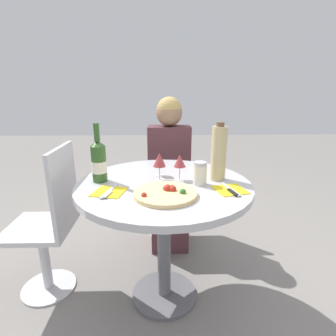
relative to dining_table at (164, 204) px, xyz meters
name	(u,v)px	position (x,y,z in m)	size (l,w,h in m)	color
ground_plane	(164,295)	(0.00, 0.00, -0.65)	(12.00, 12.00, 0.00)	gray
dining_table	(164,204)	(0.00, 0.00, 0.00)	(0.97, 0.97, 0.77)	slate
chair_behind_diner	(169,183)	(0.05, 0.81, -0.18)	(0.38, 0.38, 0.96)	silver
seated_diner	(169,177)	(0.05, 0.67, -0.07)	(0.35, 0.41, 1.22)	#512D33
chair_empty_side	(51,225)	(-0.70, 0.09, -0.18)	(0.38, 0.38, 0.96)	silver
pizza_large	(166,193)	(0.01, -0.19, 0.14)	(0.31, 0.31, 0.05)	#E5C17F
wine_bottle	(99,161)	(-0.36, 0.03, 0.25)	(0.08, 0.08, 0.33)	#2D5623
tall_carafe	(219,153)	(0.31, 0.04, 0.29)	(0.09, 0.09, 0.33)	tan
sugar_shaker	(200,173)	(0.20, -0.03, 0.19)	(0.07, 0.07, 0.13)	silver
wine_glass_back_left	(159,159)	(-0.02, 0.12, 0.23)	(0.07, 0.07, 0.14)	silver
wine_glass_front_right	(180,162)	(0.09, 0.04, 0.24)	(0.07, 0.07, 0.15)	silver
wine_glass_front_left	(159,160)	(-0.02, 0.04, 0.25)	(0.07, 0.07, 0.16)	silver
place_setting_left	(109,192)	(-0.28, -0.14, 0.13)	(0.18, 0.19, 0.01)	yellow
place_setting_right	(230,190)	(0.34, -0.13, 0.13)	(0.18, 0.19, 0.01)	yellow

